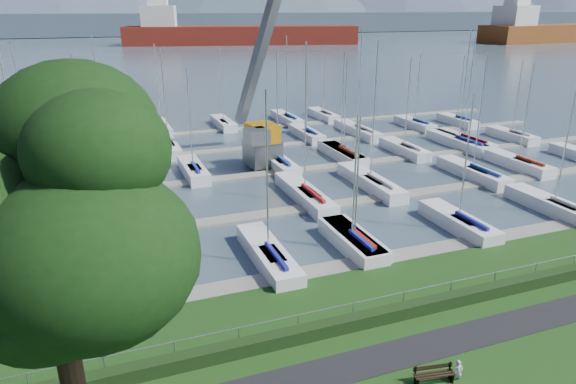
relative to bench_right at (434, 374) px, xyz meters
name	(u,v)px	position (x,y,z in m)	size (l,w,h in m)	color
path	(401,353)	(-0.22, 2.17, -0.41)	(160.00, 2.00, 0.04)	black
water	(112,41)	(-0.22, 265.17, -0.82)	(800.00, 540.00, 0.20)	#455865
hedge	(374,318)	(-0.22, 4.77, -0.07)	(80.00, 0.70, 0.70)	black
fence	(371,299)	(-0.22, 5.17, 0.78)	(0.04, 0.04, 80.00)	gray
foothill	(105,23)	(-0.22, 335.17, 5.58)	(900.00, 80.00, 12.00)	#3E4D5B
docks	(237,177)	(-0.22, 31.17, -0.64)	(90.00, 41.60, 0.25)	slate
bench_right	(434,374)	(0.00, 0.00, 0.00)	(1.85, 0.72, 0.85)	black
person	(458,369)	(1.09, -0.23, 0.14)	(0.41, 0.27, 1.13)	#B2B3B9
tree	(49,229)	(-13.78, -0.83, 9.36)	(8.55, 8.43, 14.33)	black
crane	(262,110)	(3.78, 35.17, 4.91)	(6.24, 13.22, 22.35)	#55595D
cargo_ship_mid	(232,35)	(48.27, 215.62, 3.11)	(102.58, 40.76, 21.50)	maroon
cargo_ship_east	(551,33)	(195.67, 180.20, 3.28)	(85.54, 24.69, 21.50)	brown
sailboat_fleet	(227,114)	(-0.28, 33.67, 5.08)	(75.41, 49.54, 13.79)	navy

